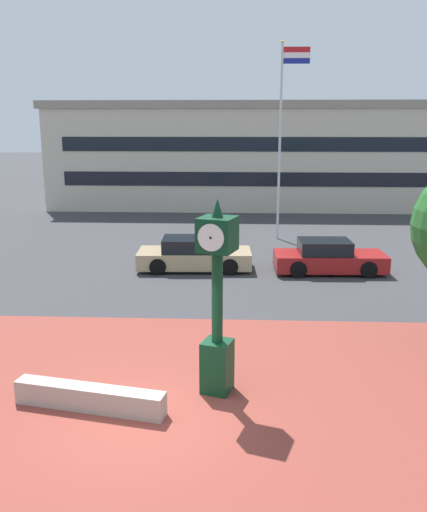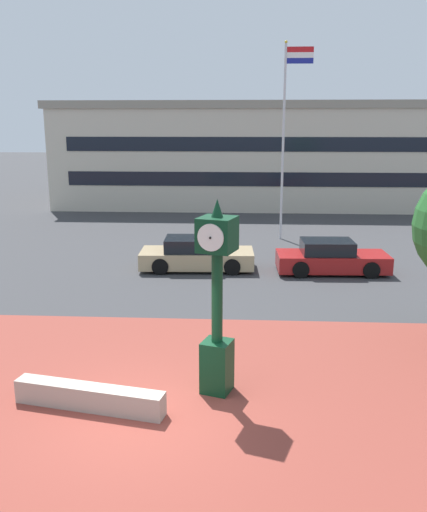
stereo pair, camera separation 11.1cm
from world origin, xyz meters
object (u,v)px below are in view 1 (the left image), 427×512
(street_clock, at_px, (217,302))
(flagpole_primary, at_px, (282,131))
(civic_building, at_px, (254,152))
(car_street_near, at_px, (193,255))
(car_street_mid, at_px, (328,258))

(street_clock, bearing_deg, flagpole_primary, 99.55)
(flagpole_primary, distance_m, civic_building, 14.72)
(street_clock, distance_m, civic_building, 31.01)
(street_clock, bearing_deg, car_street_near, 115.80)
(flagpole_primary, relative_size, civic_building, 0.34)
(street_clock, relative_size, car_street_near, 0.93)
(civic_building, bearing_deg, street_clock, -92.70)
(street_clock, height_order, civic_building, civic_building)
(car_street_mid, relative_size, civic_building, 0.15)
(car_street_near, relative_size, civic_building, 0.16)
(car_street_mid, bearing_deg, car_street_near, -94.24)
(street_clock, xyz_separation_m, car_street_mid, (3.93, 10.01, -1.47))
(street_clock, distance_m, car_street_mid, 10.85)
(flagpole_primary, bearing_deg, civic_building, 93.96)
(car_street_near, relative_size, flagpole_primary, 0.48)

